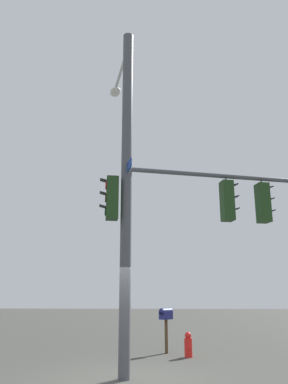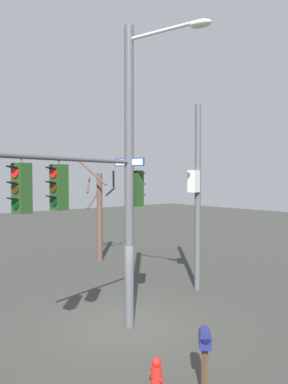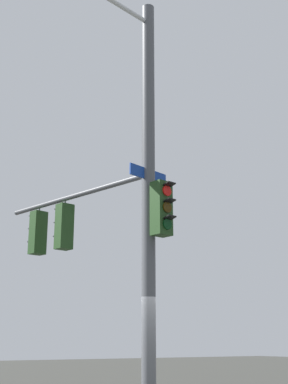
% 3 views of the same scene
% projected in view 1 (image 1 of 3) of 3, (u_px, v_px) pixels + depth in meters
% --- Properties ---
extents(ground_plane, '(80.00, 80.00, 0.00)m').
position_uv_depth(ground_plane, '(126.00, 381.00, 8.52)').
color(ground_plane, '#393934').
extents(main_signal_pole_assembly, '(3.15, 5.64, 9.05)m').
position_uv_depth(main_signal_pole_assembly, '(155.00, 184.00, 10.09)').
color(main_signal_pole_assembly, '#4C4F54').
rests_on(main_signal_pole_assembly, ground).
extents(fire_hydrant, '(0.38, 0.24, 0.73)m').
position_uv_depth(fire_hydrant, '(188.00, 345.00, 11.69)').
color(fire_hydrant, red).
rests_on(fire_hydrant, ground).
extents(mailbox, '(0.48, 0.48, 1.41)m').
position_uv_depth(mailbox, '(166.00, 318.00, 12.66)').
color(mailbox, '#4C3823').
rests_on(mailbox, ground).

